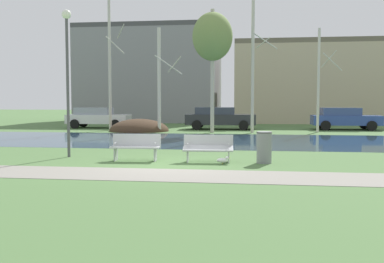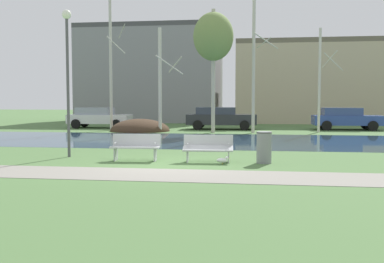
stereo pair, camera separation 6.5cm
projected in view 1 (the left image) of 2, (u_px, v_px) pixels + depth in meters
The scene contains 19 objects.
ground_plane at pixel (203, 138), 23.90m from camera, with size 120.00×120.00×0.00m, color #4C703D.
paved_path_strip at pixel (154, 175), 12.28m from camera, with size 60.00×2.05×0.01m, color gray.
river_band at pixel (200, 140), 22.55m from camera, with size 80.00×8.42×0.01m, color #284256.
soil_mound at pixel (139, 131), 29.10m from camera, with size 3.78×3.49×1.56m, color #423021.
bench_left at pixel (136, 146), 15.07m from camera, with size 1.63×0.66×0.87m.
bench_right at pixel (208, 147), 14.75m from camera, with size 1.63×0.66×0.87m.
trash_bin at pixel (264, 147), 14.49m from camera, with size 0.50×0.50×1.00m.
seagull at pixel (223, 160), 14.26m from camera, with size 0.41×0.15×0.25m.
streetlamp at pixel (67, 58), 15.85m from camera, with size 0.32×0.32×5.08m.
birch_far_left at pixel (110, 63), 29.52m from camera, with size 1.13×2.04×8.59m.
birch_left at pixel (160, 79), 27.83m from camera, with size 1.55×2.81×6.32m.
birch_center_left at pixel (212, 37), 27.41m from camera, with size 2.40×2.40×7.36m.
birch_center at pixel (253, 59), 27.23m from camera, with size 1.53×2.43×8.70m.
birch_center_right at pixel (319, 79), 27.93m from camera, with size 1.46×2.37×6.30m.
parked_van_nearest_white at pixel (97, 117), 32.19m from camera, with size 4.36×2.03×1.44m.
parked_sedan_second_dark at pixel (219, 118), 30.76m from camera, with size 4.68×2.06×1.48m.
parked_hatch_third_blue at pixel (344, 118), 30.28m from camera, with size 4.39×2.12×1.45m.
building_grey_warehouse at pixel (152, 75), 42.47m from camera, with size 12.23×8.34×8.48m.
building_beige_block at pixel (338, 83), 40.20m from camera, with size 17.65×8.21×6.91m.
Camera 1 is at (2.67, -13.68, 2.02)m, focal length 43.05 mm.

